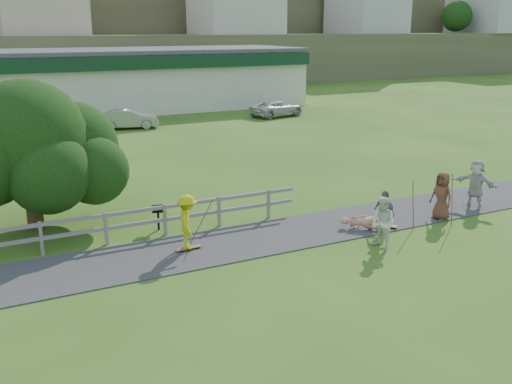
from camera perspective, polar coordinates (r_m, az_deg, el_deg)
ground at (r=17.72m, az=0.55°, el=-6.61°), size 260.00×260.00×0.00m
path at (r=18.96m, az=-1.54°, el=-4.99°), size 34.00×3.00×0.04m
fence at (r=19.05m, az=-16.62°, el=-3.32°), size 15.05×0.10×1.10m
strip_mall at (r=50.95m, az=-13.88°, el=10.87°), size 32.50×10.75×5.10m
skater_rider at (r=18.09m, az=-6.85°, el=-3.28°), size 0.93×1.26×1.75m
skater_fallen at (r=20.29m, az=10.69°, el=-3.03°), size 1.37×1.39×0.57m
spectator_a at (r=18.59m, az=12.58°, el=-3.09°), size 0.76×0.91×1.71m
spectator_b at (r=20.03m, az=12.69°, el=-1.96°), size 0.48×0.93×1.53m
spectator_c at (r=21.98m, az=18.08°, el=-0.39°), size 0.69×0.95×1.80m
spectator_d at (r=23.86m, az=21.12°, el=0.75°), size 1.15×1.87×1.93m
car_silver at (r=41.18m, az=-12.69°, el=7.14°), size 4.36×2.16×1.37m
car_white at (r=45.99m, az=2.12°, el=8.36°), size 4.92×3.11×1.27m
tree at (r=21.06m, az=-21.66°, el=1.99°), size 6.62×6.62×4.23m
bbq at (r=20.24m, az=-9.75°, el=-2.56°), size 0.46×0.39×0.88m
longboard_rider at (r=18.38m, az=-6.76°, el=-5.71°), size 0.87×0.28×0.10m
longboard_fallen at (r=20.77m, az=12.59°, el=-3.36°), size 0.82×0.92×0.11m
helmet at (r=20.95m, az=11.40°, el=-2.87°), size 0.28×0.28×0.28m
pole_rider at (r=18.65m, az=-5.54°, el=-2.75°), size 0.03×0.03×1.67m
pole_spec_left at (r=20.60m, az=15.44°, el=-1.29°), size 0.03×0.03×1.78m
pole_spec_right at (r=21.35m, az=19.01°, el=-0.72°), size 0.03×0.03×1.96m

